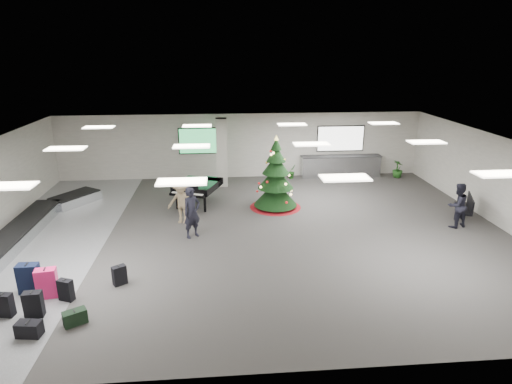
{
  "coord_description": "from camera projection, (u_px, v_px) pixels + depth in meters",
  "views": [
    {
      "loc": [
        -1.05,
        -13.91,
        6.14
      ],
      "look_at": [
        0.21,
        1.0,
        1.16
      ],
      "focal_mm": 30.0,
      "sensor_mm": 36.0,
      "label": 1
    }
  ],
  "objects": [
    {
      "name": "ground",
      "position": [
        252.0,
        232.0,
        15.17
      ],
      "size": [
        18.0,
        18.0,
        0.0
      ],
      "primitive_type": "plane",
      "color": "#363431",
      "rests_on": "ground"
    },
    {
      "name": "room_envelope",
      "position": [
        240.0,
        164.0,
        15.04
      ],
      "size": [
        18.02,
        14.02,
        3.21
      ],
      "color": "#B0ACA1",
      "rests_on": "ground"
    },
    {
      "name": "baggage_carousel",
      "position": [
        21.0,
        235.0,
        14.4
      ],
      "size": [
        2.28,
        9.71,
        0.43
      ],
      "color": "silver",
      "rests_on": "ground"
    },
    {
      "name": "service_counter",
      "position": [
        340.0,
        166.0,
        21.69
      ],
      "size": [
        4.05,
        0.65,
        1.08
      ],
      "color": "silver",
      "rests_on": "ground"
    },
    {
      "name": "suitcase_0",
      "position": [
        34.0,
        304.0,
        10.26
      ],
      "size": [
        0.44,
        0.27,
        0.68
      ],
      "rotation": [
        0.0,
        0.0,
        0.07
      ],
      "color": "black",
      "rests_on": "ground"
    },
    {
      "name": "suitcase_1",
      "position": [
        66.0,
        290.0,
        10.96
      ],
      "size": [
        0.42,
        0.32,
        0.6
      ],
      "rotation": [
        0.0,
        0.0,
        -0.38
      ],
      "color": "black",
      "rests_on": "ground"
    },
    {
      "name": "pink_suitcase",
      "position": [
        47.0,
        283.0,
        11.07
      ],
      "size": [
        0.55,
        0.37,
        0.82
      ],
      "rotation": [
        0.0,
        0.0,
        0.16
      ],
      "color": "#F52068",
      "rests_on": "ground"
    },
    {
      "name": "suitcase_3",
      "position": [
        119.0,
        275.0,
        11.71
      ],
      "size": [
        0.42,
        0.37,
        0.57
      ],
      "rotation": [
        0.0,
        0.0,
        0.61
      ],
      "color": "black",
      "rests_on": "ground"
    },
    {
      "name": "navy_suitcase",
      "position": [
        29.0,
        279.0,
        11.27
      ],
      "size": [
        0.54,
        0.31,
        0.85
      ],
      "rotation": [
        0.0,
        0.0,
        0.0
      ],
      "color": "black",
      "rests_on": "ground"
    },
    {
      "name": "suitcase_5",
      "position": [
        5.0,
        305.0,
        10.3
      ],
      "size": [
        0.43,
        0.28,
        0.62
      ],
      "rotation": [
        0.0,
        0.0,
        -0.17
      ],
      "color": "black",
      "rests_on": "ground"
    },
    {
      "name": "green_duffel",
      "position": [
        75.0,
        317.0,
        10.04
      ],
      "size": [
        0.58,
        0.49,
        0.37
      ],
      "rotation": [
        0.0,
        0.0,
        0.54
      ],
      "color": "black",
      "rests_on": "ground"
    },
    {
      "name": "black_duffel",
      "position": [
        29.0,
        329.0,
        9.61
      ],
      "size": [
        0.58,
        0.37,
        0.37
      ],
      "rotation": [
        0.0,
        0.0,
        -0.13
      ],
      "color": "black",
      "rests_on": "ground"
    },
    {
      "name": "christmas_tree",
      "position": [
        276.0,
        183.0,
        17.27
      ],
      "size": [
        2.1,
        2.1,
        2.99
      ],
      "color": "maroon",
      "rests_on": "ground"
    },
    {
      "name": "grand_piano",
      "position": [
        197.0,
        187.0,
        17.56
      ],
      "size": [
        2.11,
        2.39,
        1.14
      ],
      "rotation": [
        0.0,
        0.0,
        -0.36
      ],
      "color": "black",
      "rests_on": "ground"
    },
    {
      "name": "bench",
      "position": [
        466.0,
        206.0,
        16.25
      ],
      "size": [
        1.03,
        1.51,
        0.91
      ],
      "rotation": [
        0.0,
        0.0,
        -0.41
      ],
      "color": "black",
      "rests_on": "ground"
    },
    {
      "name": "traveler_a",
      "position": [
        192.0,
        213.0,
        14.52
      ],
      "size": [
        0.78,
        0.73,
        1.79
      ],
      "primitive_type": "imported",
      "rotation": [
        0.0,
        0.0,
        0.65
      ],
      "color": "black",
      "rests_on": "ground"
    },
    {
      "name": "traveler_b",
      "position": [
        181.0,
        202.0,
        15.75
      ],
      "size": [
        1.19,
        0.88,
        1.64
      ],
      "primitive_type": "imported",
      "rotation": [
        0.0,
        0.0,
        -0.28
      ],
      "color": "#8D7757",
      "rests_on": "ground"
    },
    {
      "name": "traveler_bench",
      "position": [
        457.0,
        205.0,
        15.37
      ],
      "size": [
        0.94,
        0.81,
        1.66
      ],
      "primitive_type": "imported",
      "rotation": [
        0.0,
        0.0,
        3.4
      ],
      "color": "black",
      "rests_on": "ground"
    },
    {
      "name": "potted_plant_left",
      "position": [
        292.0,
        171.0,
        21.4
      ],
      "size": [
        0.51,
        0.49,
        0.73
      ],
      "primitive_type": "imported",
      "rotation": [
        0.0,
        0.0,
        0.58
      ],
      "color": "#1C4616",
      "rests_on": "ground"
    },
    {
      "name": "potted_plant_right",
      "position": [
        398.0,
        169.0,
        21.55
      ],
      "size": [
        0.67,
        0.67,
        0.89
      ],
      "primitive_type": "imported",
      "rotation": [
        0.0,
        0.0,
        2.02
      ],
      "color": "#1C4616",
      "rests_on": "ground"
    }
  ]
}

